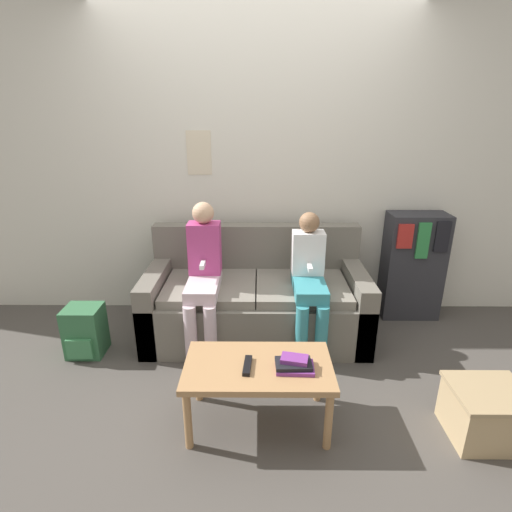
{
  "coord_description": "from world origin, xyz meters",
  "views": [
    {
      "loc": [
        0.02,
        -2.39,
        1.74
      ],
      "look_at": [
        0.0,
        0.38,
        0.72
      ],
      "focal_mm": 28.0,
      "sensor_mm": 36.0,
      "label": 1
    }
  ],
  "objects_px": {
    "bookshelf": "(412,266)",
    "backpack": "(85,331)",
    "couch": "(256,301)",
    "person_left": "(203,272)",
    "storage_box": "(486,413)",
    "coffee_table": "(258,372)",
    "person_right": "(309,277)",
    "tv_remote": "(247,366)"
  },
  "relations": [
    {
      "from": "couch",
      "to": "person_left",
      "type": "relative_size",
      "value": 1.55
    },
    {
      "from": "coffee_table",
      "to": "tv_remote",
      "type": "height_order",
      "value": "tv_remote"
    },
    {
      "from": "couch",
      "to": "tv_remote",
      "type": "distance_m",
      "value": 1.06
    },
    {
      "from": "coffee_table",
      "to": "person_left",
      "type": "relative_size",
      "value": 0.75
    },
    {
      "from": "tv_remote",
      "to": "backpack",
      "type": "distance_m",
      "value": 1.45
    },
    {
      "from": "couch",
      "to": "backpack",
      "type": "bearing_deg",
      "value": -165.8
    },
    {
      "from": "bookshelf",
      "to": "storage_box",
      "type": "height_order",
      "value": "bookshelf"
    },
    {
      "from": "tv_remote",
      "to": "couch",
      "type": "bearing_deg",
      "value": 91.83
    },
    {
      "from": "bookshelf",
      "to": "backpack",
      "type": "bearing_deg",
      "value": -166.41
    },
    {
      "from": "person_left",
      "to": "backpack",
      "type": "distance_m",
      "value": 0.99
    },
    {
      "from": "couch",
      "to": "bookshelf",
      "type": "xyz_separation_m",
      "value": [
        1.36,
        0.31,
        0.19
      ]
    },
    {
      "from": "coffee_table",
      "to": "tv_remote",
      "type": "distance_m",
      "value": 0.09
    },
    {
      "from": "person_right",
      "to": "tv_remote",
      "type": "distance_m",
      "value": 0.97
    },
    {
      "from": "coffee_table",
      "to": "person_left",
      "type": "distance_m",
      "value": 0.97
    },
    {
      "from": "coffee_table",
      "to": "bookshelf",
      "type": "relative_size",
      "value": 0.89
    },
    {
      "from": "person_left",
      "to": "tv_remote",
      "type": "xyz_separation_m",
      "value": [
        0.35,
        -0.86,
        -0.21
      ]
    },
    {
      "from": "bookshelf",
      "to": "storage_box",
      "type": "bearing_deg",
      "value": -92.67
    },
    {
      "from": "couch",
      "to": "storage_box",
      "type": "xyz_separation_m",
      "value": [
        1.29,
        -1.12,
        -0.13
      ]
    },
    {
      "from": "backpack",
      "to": "couch",
      "type": "bearing_deg",
      "value": 14.2
    },
    {
      "from": "person_left",
      "to": "couch",
      "type": "bearing_deg",
      "value": 26.13
    },
    {
      "from": "person_right",
      "to": "backpack",
      "type": "relative_size",
      "value": 2.72
    },
    {
      "from": "bookshelf",
      "to": "person_left",
      "type": "bearing_deg",
      "value": -163.89
    },
    {
      "from": "couch",
      "to": "storage_box",
      "type": "relative_size",
      "value": 4.24
    },
    {
      "from": "couch",
      "to": "person_right",
      "type": "bearing_deg",
      "value": -27.2
    },
    {
      "from": "person_left",
      "to": "backpack",
      "type": "height_order",
      "value": "person_left"
    },
    {
      "from": "couch",
      "to": "storage_box",
      "type": "distance_m",
      "value": 1.72
    },
    {
      "from": "person_left",
      "to": "backpack",
      "type": "relative_size",
      "value": 2.92
    },
    {
      "from": "bookshelf",
      "to": "backpack",
      "type": "height_order",
      "value": "bookshelf"
    },
    {
      "from": "coffee_table",
      "to": "storage_box",
      "type": "xyz_separation_m",
      "value": [
        1.27,
        -0.1,
        -0.19
      ]
    },
    {
      "from": "tv_remote",
      "to": "storage_box",
      "type": "height_order",
      "value": "tv_remote"
    },
    {
      "from": "person_left",
      "to": "backpack",
      "type": "bearing_deg",
      "value": -171.52
    },
    {
      "from": "person_left",
      "to": "person_right",
      "type": "distance_m",
      "value": 0.78
    },
    {
      "from": "couch",
      "to": "backpack",
      "type": "xyz_separation_m",
      "value": [
        -1.28,
        -0.32,
        -0.09
      ]
    },
    {
      "from": "tv_remote",
      "to": "storage_box",
      "type": "relative_size",
      "value": 0.42
    },
    {
      "from": "tv_remote",
      "to": "person_right",
      "type": "bearing_deg",
      "value": 67.02
    },
    {
      "from": "bookshelf",
      "to": "couch",
      "type": "bearing_deg",
      "value": -166.99
    },
    {
      "from": "bookshelf",
      "to": "tv_remote",
      "type": "bearing_deg",
      "value": -135.67
    },
    {
      "from": "person_right",
      "to": "tv_remote",
      "type": "height_order",
      "value": "person_right"
    },
    {
      "from": "coffee_table",
      "to": "person_right",
      "type": "distance_m",
      "value": 0.93
    },
    {
      "from": "tv_remote",
      "to": "backpack",
      "type": "bearing_deg",
      "value": 153.51
    },
    {
      "from": "person_right",
      "to": "storage_box",
      "type": "distance_m",
      "value": 1.35
    },
    {
      "from": "person_left",
      "to": "tv_remote",
      "type": "distance_m",
      "value": 0.95
    }
  ]
}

